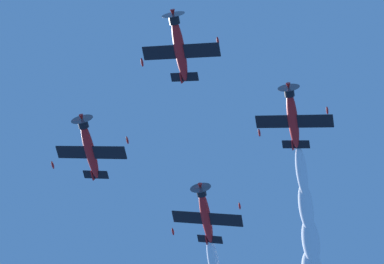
{
  "coord_description": "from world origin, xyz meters",
  "views": [
    {
      "loc": [
        23.15,
        11.37,
        2.07
      ],
      "look_at": [
        -9.14,
        3.72,
        88.71
      ],
      "focal_mm": 69.85,
      "sensor_mm": 36.0,
      "label": 1
    }
  ],
  "objects_px": {
    "airplane_right_wingman": "(89,148)",
    "airplane_slot_tail": "(205,214)",
    "airplane_lead": "(179,47)",
    "airplane_left_wingman": "(292,117)"
  },
  "relations": [
    {
      "from": "airplane_slot_tail",
      "to": "airplane_right_wingman",
      "type": "bearing_deg",
      "value": -42.42
    },
    {
      "from": "airplane_left_wingman",
      "to": "airplane_slot_tail",
      "type": "bearing_deg",
      "value": -127.31
    },
    {
      "from": "airplane_left_wingman",
      "to": "airplane_right_wingman",
      "type": "height_order",
      "value": "airplane_left_wingman"
    },
    {
      "from": "airplane_lead",
      "to": "airplane_left_wingman",
      "type": "height_order",
      "value": "airplane_left_wingman"
    },
    {
      "from": "airplane_lead",
      "to": "airplane_right_wingman",
      "type": "xyz_separation_m",
      "value": [
        -9.89,
        -13.87,
        -0.11
      ]
    },
    {
      "from": "airplane_left_wingman",
      "to": "airplane_right_wingman",
      "type": "xyz_separation_m",
      "value": [
        2.62,
        -25.37,
        -2.14
      ]
    },
    {
      "from": "airplane_right_wingman",
      "to": "airplane_lead",
      "type": "bearing_deg",
      "value": 54.53
    },
    {
      "from": "airplane_left_wingman",
      "to": "airplane_right_wingman",
      "type": "bearing_deg",
      "value": -84.11
    },
    {
      "from": "airplane_lead",
      "to": "airplane_right_wingman",
      "type": "relative_size",
      "value": 1.0
    },
    {
      "from": "airplane_right_wingman",
      "to": "airplane_slot_tail",
      "type": "xyz_separation_m",
      "value": [
        -12.94,
        11.82,
        1.28
      ]
    }
  ]
}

